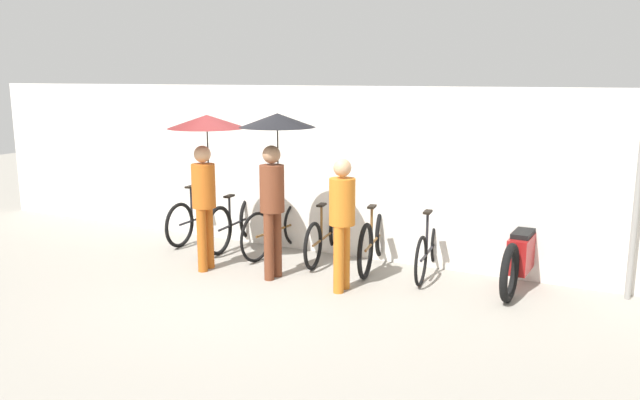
{
  "coord_description": "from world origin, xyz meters",
  "views": [
    {
      "loc": [
        4.28,
        -6.19,
        2.63
      ],
      "look_at": [
        0.59,
        1.1,
        1.0
      ],
      "focal_mm": 35.0,
      "sensor_mm": 36.0,
      "label": 1
    }
  ],
  "objects_px": {
    "parked_bicycle_2": "(278,228)",
    "pedestrian_trailing": "(342,215)",
    "pedestrian_leading": "(206,147)",
    "parked_bicycle_0": "(199,217)",
    "parked_bicycle_5": "(429,249)",
    "motorcycle": "(522,254)",
    "pedestrian_center": "(275,151)",
    "parked_bicycle_1": "(236,222)",
    "parked_bicycle_4": "(374,240)",
    "parked_bicycle_3": "(326,235)"
  },
  "relations": [
    {
      "from": "pedestrian_trailing",
      "to": "parked_bicycle_2",
      "type": "bearing_deg",
      "value": 145.18
    },
    {
      "from": "parked_bicycle_0",
      "to": "pedestrian_trailing",
      "type": "xyz_separation_m",
      "value": [
        3.12,
        -1.2,
        0.6
      ]
    },
    {
      "from": "parked_bicycle_5",
      "to": "motorcycle",
      "type": "distance_m",
      "value": 1.19
    },
    {
      "from": "parked_bicycle_4",
      "to": "parked_bicycle_0",
      "type": "bearing_deg",
      "value": 78.66
    },
    {
      "from": "pedestrian_leading",
      "to": "pedestrian_center",
      "type": "xyz_separation_m",
      "value": [
        1.03,
        0.1,
        -0.0
      ]
    },
    {
      "from": "parked_bicycle_0",
      "to": "parked_bicycle_1",
      "type": "relative_size",
      "value": 0.96
    },
    {
      "from": "parked_bicycle_0",
      "to": "parked_bicycle_5",
      "type": "height_order",
      "value": "parked_bicycle_0"
    },
    {
      "from": "parked_bicycle_0",
      "to": "pedestrian_leading",
      "type": "distance_m",
      "value": 2.07
    },
    {
      "from": "parked_bicycle_0",
      "to": "parked_bicycle_5",
      "type": "relative_size",
      "value": 1.02
    },
    {
      "from": "pedestrian_center",
      "to": "parked_bicycle_5",
      "type": "bearing_deg",
      "value": 34.31
    },
    {
      "from": "parked_bicycle_4",
      "to": "pedestrian_leading",
      "type": "relative_size",
      "value": 0.85
    },
    {
      "from": "pedestrian_center",
      "to": "motorcycle",
      "type": "height_order",
      "value": "pedestrian_center"
    },
    {
      "from": "parked_bicycle_2",
      "to": "parked_bicycle_5",
      "type": "bearing_deg",
      "value": -84.24
    },
    {
      "from": "parked_bicycle_2",
      "to": "parked_bicycle_3",
      "type": "height_order",
      "value": "parked_bicycle_3"
    },
    {
      "from": "pedestrian_leading",
      "to": "pedestrian_center",
      "type": "height_order",
      "value": "pedestrian_center"
    },
    {
      "from": "parked_bicycle_2",
      "to": "parked_bicycle_3",
      "type": "relative_size",
      "value": 1.03
    },
    {
      "from": "parked_bicycle_5",
      "to": "pedestrian_center",
      "type": "distance_m",
      "value": 2.44
    },
    {
      "from": "parked_bicycle_2",
      "to": "pedestrian_leading",
      "type": "relative_size",
      "value": 0.84
    },
    {
      "from": "parked_bicycle_1",
      "to": "parked_bicycle_4",
      "type": "bearing_deg",
      "value": -95.78
    },
    {
      "from": "parked_bicycle_4",
      "to": "pedestrian_center",
      "type": "xyz_separation_m",
      "value": [
        -1.0,
        -0.97,
        1.3
      ]
    },
    {
      "from": "parked_bicycle_0",
      "to": "pedestrian_trailing",
      "type": "bearing_deg",
      "value": -113.56
    },
    {
      "from": "motorcycle",
      "to": "parked_bicycle_0",
      "type": "bearing_deg",
      "value": 92.63
    },
    {
      "from": "parked_bicycle_3",
      "to": "parked_bicycle_5",
      "type": "relative_size",
      "value": 1.04
    },
    {
      "from": "pedestrian_center",
      "to": "motorcycle",
      "type": "distance_m",
      "value": 3.41
    },
    {
      "from": "pedestrian_center",
      "to": "motorcycle",
      "type": "bearing_deg",
      "value": 25.01
    },
    {
      "from": "parked_bicycle_2",
      "to": "motorcycle",
      "type": "bearing_deg",
      "value": -83.09
    },
    {
      "from": "pedestrian_trailing",
      "to": "motorcycle",
      "type": "xyz_separation_m",
      "value": [
        1.96,
        1.23,
        -0.56
      ]
    },
    {
      "from": "pedestrian_trailing",
      "to": "parked_bicycle_0",
      "type": "bearing_deg",
      "value": 159.46
    },
    {
      "from": "parked_bicycle_1",
      "to": "pedestrian_center",
      "type": "bearing_deg",
      "value": -131.91
    },
    {
      "from": "pedestrian_leading",
      "to": "motorcycle",
      "type": "bearing_deg",
      "value": 11.62
    },
    {
      "from": "parked_bicycle_5",
      "to": "pedestrian_leading",
      "type": "bearing_deg",
      "value": 105.84
    },
    {
      "from": "pedestrian_leading",
      "to": "pedestrian_trailing",
      "type": "xyz_separation_m",
      "value": [
        2.04,
        -0.03,
        -0.72
      ]
    },
    {
      "from": "parked_bicycle_3",
      "to": "pedestrian_trailing",
      "type": "bearing_deg",
      "value": -153.09
    },
    {
      "from": "parked_bicycle_1",
      "to": "parked_bicycle_3",
      "type": "bearing_deg",
      "value": -94.13
    },
    {
      "from": "parked_bicycle_5",
      "to": "pedestrian_center",
      "type": "relative_size",
      "value": 0.77
    },
    {
      "from": "parked_bicycle_5",
      "to": "pedestrian_trailing",
      "type": "height_order",
      "value": "pedestrian_trailing"
    },
    {
      "from": "pedestrian_trailing",
      "to": "pedestrian_leading",
      "type": "bearing_deg",
      "value": 179.55
    },
    {
      "from": "parked_bicycle_3",
      "to": "motorcycle",
      "type": "height_order",
      "value": "parked_bicycle_3"
    },
    {
      "from": "parked_bicycle_1",
      "to": "parked_bicycle_5",
      "type": "xyz_separation_m",
      "value": [
        3.11,
        0.01,
        -0.03
      ]
    },
    {
      "from": "parked_bicycle_3",
      "to": "parked_bicycle_4",
      "type": "relative_size",
      "value": 0.97
    },
    {
      "from": "parked_bicycle_3",
      "to": "motorcycle",
      "type": "relative_size",
      "value": 0.83
    },
    {
      "from": "parked_bicycle_2",
      "to": "pedestrian_trailing",
      "type": "xyz_separation_m",
      "value": [
        1.57,
        -1.11,
        0.59
      ]
    },
    {
      "from": "parked_bicycle_0",
      "to": "parked_bicycle_1",
      "type": "bearing_deg",
      "value": -97.53
    },
    {
      "from": "parked_bicycle_4",
      "to": "pedestrian_trailing",
      "type": "xyz_separation_m",
      "value": [
        0.01,
        -1.1,
        0.58
      ]
    },
    {
      "from": "pedestrian_leading",
      "to": "parked_bicycle_4",
      "type": "bearing_deg",
      "value": 22.74
    },
    {
      "from": "parked_bicycle_0",
      "to": "parked_bicycle_3",
      "type": "bearing_deg",
      "value": -93.63
    },
    {
      "from": "pedestrian_leading",
      "to": "parked_bicycle_0",
      "type": "bearing_deg",
      "value": 127.89
    },
    {
      "from": "parked_bicycle_0",
      "to": "pedestrian_trailing",
      "type": "distance_m",
      "value": 3.4
    },
    {
      "from": "pedestrian_leading",
      "to": "pedestrian_center",
      "type": "bearing_deg",
      "value": 0.31
    },
    {
      "from": "parked_bicycle_1",
      "to": "motorcycle",
      "type": "xyz_separation_m",
      "value": [
        4.3,
        0.1,
        0.02
      ]
    }
  ]
}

